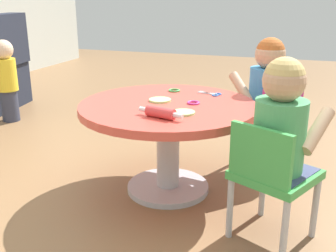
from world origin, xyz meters
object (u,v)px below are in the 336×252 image
seated_child_right (267,83)px  toddler_standing (7,78)px  seated_child_left (281,121)px  child_chair_right (269,123)px  craft_table (168,124)px  child_chair_left (271,175)px  craft_scissors (212,94)px  rolling_pin (161,113)px

seated_child_right → toddler_standing: bearing=81.5°
seated_child_left → child_chair_right: 0.74m
craft_table → child_chair_right: size_ratio=1.69×
seated_child_right → child_chair_right: bearing=-135.2°
craft_table → child_chair_left: size_ratio=1.69×
seated_child_left → seated_child_right: bearing=10.0°
craft_table → seated_child_right: size_ratio=1.78×
craft_table → seated_child_left: size_ratio=1.78×
toddler_standing → craft_scissors: size_ratio=4.75×
craft_table → rolling_pin: rolling_pin is taller
craft_table → child_chair_left: child_chair_left is taller
seated_child_left → rolling_pin: seated_child_left is taller
child_chair_right → rolling_pin: size_ratio=2.35×
seated_child_right → toddler_standing: size_ratio=0.76×
child_chair_left → seated_child_right: bearing=8.3°
child_chair_right → seated_child_right: bearing=44.8°
seated_child_left → toddler_standing: seated_child_left is taller
craft_table → child_chair_left: (-0.31, -0.56, -0.07)m
seated_child_right → craft_scissors: 0.34m
child_chair_left → child_chair_right: same height
seated_child_right → rolling_pin: bearing=150.6°
rolling_pin → seated_child_right: bearing=-29.4°
toddler_standing → rolling_pin: (-1.01, -1.71, 0.15)m
child_chair_right → seated_child_right: size_ratio=1.05×
seated_child_left → rolling_pin: bearing=87.8°
child_chair_left → rolling_pin: (0.06, 0.51, 0.21)m
seated_child_right → rolling_pin: size_ratio=2.23×
child_chair_left → craft_scissors: size_ratio=3.79×
child_chair_right → rolling_pin: rolling_pin is taller
child_chair_right → toddler_standing: 2.16m
rolling_pin → craft_scissors: rolling_pin is taller
seated_child_left → craft_scissors: size_ratio=3.61×
child_chair_right → craft_scissors: (-0.16, 0.30, 0.18)m
child_chair_left → seated_child_right: 0.80m
toddler_standing → child_chair_left: bearing=-115.8°
craft_table → rolling_pin: (-0.25, -0.05, 0.14)m
seated_child_left → child_chair_right: seated_child_left is taller
craft_table → craft_scissors: (0.26, -0.17, 0.12)m
child_chair_right → seated_child_right: seated_child_right is taller
child_chair_left → craft_table: bearing=61.2°
toddler_standing → craft_scissors: 1.90m
craft_table → child_chair_left: bearing=-118.8°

